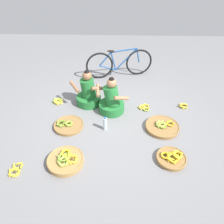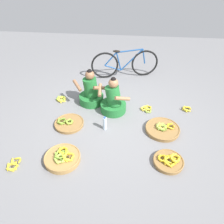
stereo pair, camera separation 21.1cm
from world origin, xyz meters
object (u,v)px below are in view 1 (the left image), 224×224
(loose_bananas_near_bicycle, at_px, (15,170))
(loose_bananas_mid_right, at_px, (58,101))
(banana_basket_mid_left, at_px, (171,158))
(water_bottle, at_px, (105,124))
(bicycle_leaning, at_px, (119,63))
(loose_bananas_back_right, at_px, (144,107))
(vendor_woman_front, at_px, (112,101))
(banana_basket_back_left, at_px, (162,127))
(banana_basket_front_right, at_px, (68,125))
(banana_basket_near_vendor, at_px, (66,160))
(vendor_woman_behind, at_px, (88,93))
(loose_bananas_front_left, at_px, (183,106))

(loose_bananas_near_bicycle, height_order, loose_bananas_mid_right, loose_bananas_mid_right)
(banana_basket_mid_left, distance_m, water_bottle, 1.30)
(banana_basket_mid_left, bearing_deg, bicycle_leaning, 107.05)
(loose_bananas_back_right, xyz_separation_m, water_bottle, (-0.78, -0.67, 0.11))
(vendor_woman_front, bearing_deg, banana_basket_mid_left, -51.91)
(loose_bananas_back_right, bearing_deg, bicycle_leaning, 111.02)
(banana_basket_mid_left, relative_size, loose_bananas_near_bicycle, 1.69)
(loose_bananas_near_bicycle, distance_m, loose_bananas_mid_right, 1.85)
(loose_bananas_mid_right, bearing_deg, banana_basket_back_left, -20.05)
(bicycle_leaning, bearing_deg, banana_basket_back_left, -67.91)
(banana_basket_front_right, height_order, loose_bananas_back_right, banana_basket_front_right)
(banana_basket_back_left, height_order, water_bottle, water_bottle)
(banana_basket_back_left, distance_m, banana_basket_near_vendor, 1.86)
(banana_basket_mid_left, height_order, water_bottle, water_bottle)
(vendor_woman_behind, bearing_deg, banana_basket_front_right, -111.06)
(vendor_woman_behind, bearing_deg, loose_bananas_back_right, -7.32)
(bicycle_leaning, relative_size, loose_bananas_mid_right, 6.13)
(loose_bananas_near_bicycle, bearing_deg, vendor_woman_behind, 63.35)
(loose_bananas_front_left, relative_size, loose_bananas_near_bicycle, 0.74)
(loose_bananas_front_left, distance_m, loose_bananas_mid_right, 2.71)
(vendor_woman_front, relative_size, water_bottle, 2.74)
(loose_bananas_near_bicycle, bearing_deg, water_bottle, 37.07)
(banana_basket_front_right, height_order, banana_basket_near_vendor, banana_basket_near_vendor)
(vendor_woman_behind, relative_size, loose_bananas_near_bicycle, 2.78)
(loose_bananas_back_right, distance_m, water_bottle, 1.04)
(banana_basket_front_right, relative_size, loose_bananas_back_right, 2.02)
(loose_bananas_near_bicycle, bearing_deg, bicycle_leaning, 62.98)
(loose_bananas_front_left, relative_size, loose_bananas_mid_right, 0.77)
(loose_bananas_mid_right, bearing_deg, water_bottle, -37.79)
(vendor_woman_behind, height_order, loose_bananas_back_right, vendor_woman_behind)
(bicycle_leaning, xyz_separation_m, water_bottle, (-0.25, -2.07, -0.22))
(vendor_woman_front, height_order, vendor_woman_behind, vendor_woman_behind)
(banana_basket_front_right, relative_size, banana_basket_mid_left, 1.16)
(banana_basket_near_vendor, xyz_separation_m, banana_basket_mid_left, (1.68, 0.11, -0.01))
(banana_basket_front_right, relative_size, loose_bananas_front_left, 2.65)
(vendor_woman_behind, height_order, loose_bananas_front_left, vendor_woman_behind)
(loose_bananas_near_bicycle, relative_size, loose_bananas_mid_right, 1.05)
(vendor_woman_front, bearing_deg, vendor_woman_behind, 153.39)
(loose_bananas_front_left, bearing_deg, water_bottle, -155.15)
(banana_basket_near_vendor, xyz_separation_m, water_bottle, (0.58, 0.81, 0.07))
(vendor_woman_front, relative_size, vendor_woman_behind, 0.98)
(loose_bananas_back_right, bearing_deg, loose_bananas_mid_right, 174.86)
(banana_basket_mid_left, relative_size, loose_bananas_back_right, 1.75)
(vendor_woman_behind, relative_size, banana_basket_front_right, 1.42)
(banana_basket_back_left, relative_size, banana_basket_near_vendor, 1.09)
(banana_basket_mid_left, bearing_deg, banana_basket_near_vendor, -176.22)
(banana_basket_back_left, distance_m, loose_bananas_back_right, 0.68)
(vendor_woman_behind, distance_m, loose_bananas_back_right, 1.22)
(banana_basket_back_left, distance_m, banana_basket_mid_left, 0.76)
(banana_basket_front_right, height_order, loose_bananas_near_bicycle, banana_basket_front_right)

